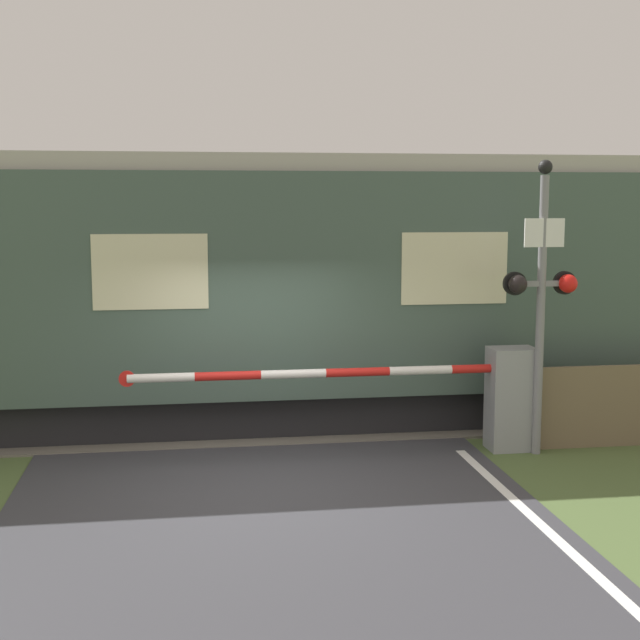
{
  "coord_description": "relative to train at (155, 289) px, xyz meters",
  "views": [
    {
      "loc": [
        -0.87,
        -9.92,
        3.28
      ],
      "look_at": [
        0.86,
        1.65,
        1.7
      ],
      "focal_mm": 50.0,
      "sensor_mm": 36.0,
      "label": 1
    }
  ],
  "objects": [
    {
      "name": "ground_plane",
      "position": [
        1.34,
        -3.21,
        -1.99
      ],
      "size": [
        80.0,
        80.0,
        0.0
      ],
      "primitive_type": "plane",
      "color": "#4C6033"
    },
    {
      "name": "track_bed",
      "position": [
        1.34,
        0.0,
        -1.97
      ],
      "size": [
        36.0,
        3.2,
        0.13
      ],
      "color": "#666056",
      "rests_on": "ground_plane"
    },
    {
      "name": "train",
      "position": [
        0.0,
        0.0,
        0.0
      ],
      "size": [
        14.79,
        2.94,
        3.9
      ],
      "color": "black",
      "rests_on": "ground_plane"
    },
    {
      "name": "crossing_barrier",
      "position": [
        4.3,
        -2.16,
        -1.25
      ],
      "size": [
        5.35,
        0.44,
        1.36
      ],
      "color": "gray",
      "rests_on": "ground_plane"
    },
    {
      "name": "signal_post",
      "position": [
        4.93,
        -2.41,
        0.15
      ],
      "size": [
        0.97,
        0.26,
        3.78
      ],
      "color": "gray",
      "rests_on": "ground_plane"
    }
  ]
}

